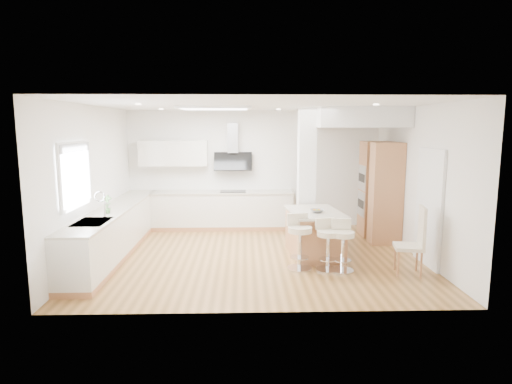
{
  "coord_description": "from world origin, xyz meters",
  "views": [
    {
      "loc": [
        -0.24,
        -7.8,
        2.41
      ],
      "look_at": [
        -0.01,
        0.4,
        1.16
      ],
      "focal_mm": 30.0,
      "sensor_mm": 36.0,
      "label": 1
    }
  ],
  "objects_px": {
    "bar_stool_b": "(327,242)",
    "dining_chair": "(415,239)",
    "bar_stool_a": "(299,239)",
    "bar_stool_c": "(343,243)",
    "peninsula": "(314,233)"
  },
  "relations": [
    {
      "from": "peninsula",
      "to": "bar_stool_a",
      "type": "distance_m",
      "value": 0.88
    },
    {
      "from": "bar_stool_b",
      "to": "dining_chair",
      "type": "relative_size",
      "value": 0.77
    },
    {
      "from": "peninsula",
      "to": "bar_stool_c",
      "type": "relative_size",
      "value": 1.7
    },
    {
      "from": "peninsula",
      "to": "bar_stool_c",
      "type": "xyz_separation_m",
      "value": [
        0.32,
        -0.92,
        0.06
      ]
    },
    {
      "from": "bar_stool_a",
      "to": "dining_chair",
      "type": "relative_size",
      "value": 0.83
    },
    {
      "from": "bar_stool_b",
      "to": "peninsula",
      "type": "bearing_deg",
      "value": 83.53
    },
    {
      "from": "peninsula",
      "to": "bar_stool_a",
      "type": "relative_size",
      "value": 1.57
    },
    {
      "from": "bar_stool_b",
      "to": "bar_stool_c",
      "type": "height_order",
      "value": "bar_stool_b"
    },
    {
      "from": "bar_stool_a",
      "to": "bar_stool_c",
      "type": "height_order",
      "value": "bar_stool_a"
    },
    {
      "from": "peninsula",
      "to": "bar_stool_b",
      "type": "xyz_separation_m",
      "value": [
        0.08,
        -0.87,
        0.06
      ]
    },
    {
      "from": "dining_chair",
      "to": "bar_stool_a",
      "type": "bearing_deg",
      "value": -178.93
    },
    {
      "from": "bar_stool_b",
      "to": "bar_stool_c",
      "type": "xyz_separation_m",
      "value": [
        0.24,
        -0.05,
        -0.0
      ]
    },
    {
      "from": "bar_stool_a",
      "to": "bar_stool_b",
      "type": "xyz_separation_m",
      "value": [
        0.46,
        -0.08,
        -0.04
      ]
    },
    {
      "from": "bar_stool_c",
      "to": "dining_chair",
      "type": "height_order",
      "value": "dining_chair"
    },
    {
      "from": "dining_chair",
      "to": "bar_stool_c",
      "type": "bearing_deg",
      "value": -178.85
    }
  ]
}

